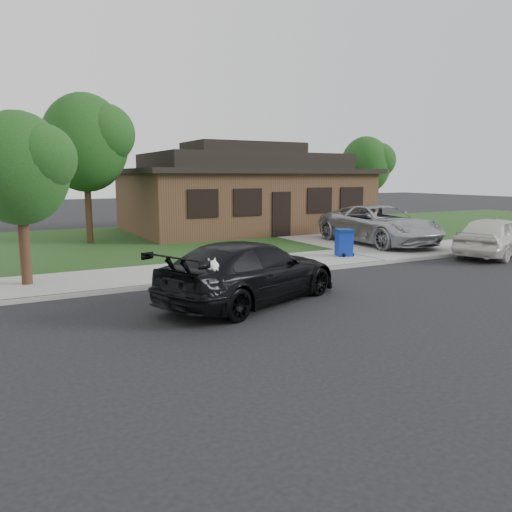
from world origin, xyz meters
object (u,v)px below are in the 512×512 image
sedan (250,272)px  recycling_bin (344,242)px  minivan (379,225)px  white_compact (494,236)px

sedan → recycling_bin: (5.95, 4.02, -0.13)m
minivan → white_compact: minivan is taller
sedan → minivan: size_ratio=0.94×
sedan → minivan: minivan is taller
sedan → white_compact: (11.34, 1.84, 0.02)m
sedan → recycling_bin: 7.18m
recycling_bin → sedan: bearing=-126.8°
minivan → white_compact: bearing=-61.1°
recycling_bin → minivan: bearing=48.1°
minivan → recycling_bin: size_ratio=6.00×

